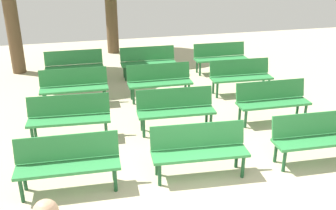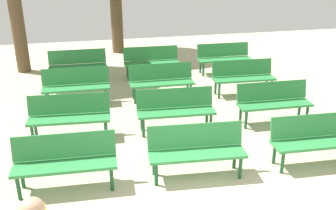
% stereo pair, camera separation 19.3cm
% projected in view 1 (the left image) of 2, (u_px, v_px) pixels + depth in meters
% --- Properties ---
extents(bench_r0_c0, '(1.62, 0.55, 0.87)m').
position_uv_depth(bench_r0_c0, '(68.00, 160.00, 5.97)').
color(bench_r0_c0, '#2D8442').
rests_on(bench_r0_c0, ground_plane).
extents(bench_r0_c1, '(1.63, 0.60, 0.87)m').
position_uv_depth(bench_r0_c1, '(199.00, 147.00, 6.35)').
color(bench_r0_c1, '#2D8442').
rests_on(bench_r0_c1, ground_plane).
extents(bench_r0_c2, '(1.62, 0.55, 0.87)m').
position_uv_depth(bench_r0_c2, '(316.00, 135.00, 6.75)').
color(bench_r0_c2, '#2D8442').
rests_on(bench_r0_c2, ground_plane).
extents(bench_r1_c0, '(1.63, 0.60, 0.87)m').
position_uv_depth(bench_r1_c0, '(69.00, 115.00, 7.56)').
color(bench_r1_c0, '#2D8442').
rests_on(bench_r1_c0, ground_plane).
extents(bench_r1_c1, '(1.63, 0.57, 0.87)m').
position_uv_depth(bench_r1_c1, '(176.00, 107.00, 7.92)').
color(bench_r1_c1, '#2D8442').
rests_on(bench_r1_c1, ground_plane).
extents(bench_r1_c2, '(1.61, 0.52, 0.87)m').
position_uv_depth(bench_r1_c2, '(272.00, 99.00, 8.35)').
color(bench_r1_c2, '#2D8442').
rests_on(bench_r1_c2, ground_plane).
extents(bench_r2_c0, '(1.61, 0.52, 0.87)m').
position_uv_depth(bench_r2_c0, '(74.00, 85.00, 9.19)').
color(bench_r2_c0, '#2D8442').
rests_on(bench_r2_c0, ground_plane).
extents(bench_r2_c1, '(1.61, 0.51, 0.87)m').
position_uv_depth(bench_r2_c1, '(160.00, 79.00, 9.56)').
color(bench_r2_c1, '#2D8442').
rests_on(bench_r2_c1, ground_plane).
extents(bench_r2_c2, '(1.62, 0.55, 0.87)m').
position_uv_depth(bench_r2_c2, '(241.00, 74.00, 9.93)').
color(bench_r2_c2, '#2D8442').
rests_on(bench_r2_c2, ground_plane).
extents(bench_r3_c0, '(1.61, 0.51, 0.87)m').
position_uv_depth(bench_r3_c0, '(74.00, 64.00, 10.77)').
color(bench_r3_c0, '#2D8442').
rests_on(bench_r3_c0, ground_plane).
extents(bench_r3_c1, '(1.61, 0.53, 0.87)m').
position_uv_depth(bench_r3_c1, '(148.00, 60.00, 11.17)').
color(bench_r3_c1, '#2D8442').
rests_on(bench_r3_c1, ground_plane).
extents(bench_r3_c2, '(1.61, 0.53, 0.87)m').
position_uv_depth(bench_r3_c2, '(220.00, 56.00, 11.60)').
color(bench_r3_c2, '#2D8442').
rests_on(bench_r3_c2, ground_plane).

